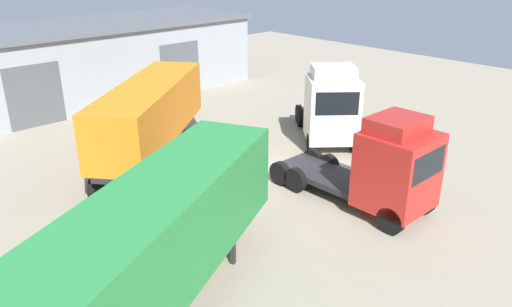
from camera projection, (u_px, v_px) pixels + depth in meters
The scene contains 7 objects.
ground_plane at pixel (272, 174), 22.91m from camera, with size 60.00×60.00×0.00m, color gray.
warehouse_building at pixel (85, 61), 33.95m from camera, with size 23.40×8.35×4.97m.
tractor_unit_white at pixel (331, 108), 25.54m from camera, with size 5.87×6.20×4.26m.
container_trailer_green at pixel (154, 242), 12.87m from camera, with size 10.77×7.01×4.03m.
container_trailer_black at pixel (150, 114), 23.14m from camera, with size 9.10×8.02×3.87m.
tractor_unit_red at pixel (384, 168), 18.92m from camera, with size 2.56×6.71×4.00m.
gravel_pile at pixel (337, 91), 33.52m from camera, with size 2.94×2.94×1.39m.
Camera 1 is at (-14.89, -14.57, 9.60)m, focal length 35.00 mm.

